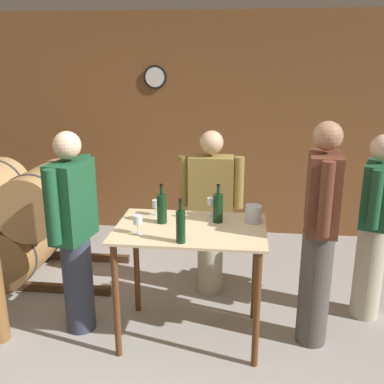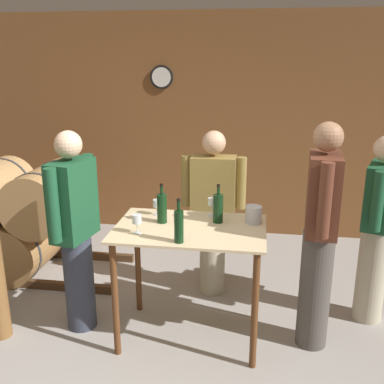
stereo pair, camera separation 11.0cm
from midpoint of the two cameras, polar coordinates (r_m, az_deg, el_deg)
ground_plane at (r=3.47m, az=-5.56°, el=-22.31°), size 14.00×14.00×0.00m
back_wall at (r=5.59m, az=0.26°, el=8.29°), size 8.40×0.08×2.70m
barrel_rack at (r=5.02m, az=-23.63°, el=-3.48°), size 2.77×0.89×1.16m
tasting_table at (r=3.48m, az=-1.11°, el=-7.18°), size 1.14×0.76×0.94m
wine_bottle_far_left at (r=3.47m, az=-4.76°, el=-2.04°), size 0.08×0.08×0.31m
wine_bottle_left at (r=3.10m, az=-2.46°, el=-4.28°), size 0.07×0.07×0.32m
wine_bottle_center at (r=3.48m, az=2.42°, el=-1.98°), size 0.08×0.08×0.31m
wine_glass_near_left at (r=3.29m, az=-7.86°, el=-3.59°), size 0.07×0.07×0.14m
wine_glass_near_center at (r=3.65m, az=-5.45°, el=-1.58°), size 0.06×0.06×0.13m
wine_glass_near_right at (r=3.61m, az=1.60°, el=-1.33°), size 0.06×0.06×0.15m
ice_bucket at (r=3.52m, az=6.90°, el=-2.78°), size 0.13×0.13×0.14m
person_host at (r=4.14m, az=1.63°, el=-2.37°), size 0.59×0.24×1.56m
person_visitor_with_scarf at (r=4.00m, az=21.40°, el=-3.93°), size 0.34×0.56×1.60m
person_visitor_bearded at (r=3.47m, az=14.99°, el=-4.93°), size 0.25×0.59×1.76m
person_visitor_near_door at (r=3.67m, az=-15.60°, el=-4.71°), size 0.29×0.58×1.66m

